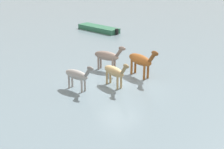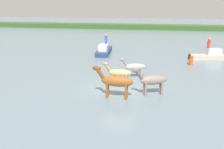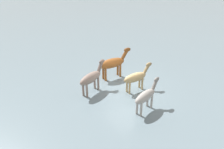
{
  "view_description": "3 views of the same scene",
  "coord_description": "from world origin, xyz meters",
  "views": [
    {
      "loc": [
        -12.7,
        10.8,
        7.09
      ],
      "look_at": [
        -0.33,
        0.83,
        0.85
      ],
      "focal_mm": 46.84,
      "sensor_mm": 36.0,
      "label": 1
    },
    {
      "loc": [
        2.22,
        -14.02,
        5.48
      ],
      "look_at": [
        -0.76,
        0.6,
        0.79
      ],
      "focal_mm": 33.98,
      "sensor_mm": 36.0,
      "label": 2
    },
    {
      "loc": [
        7.73,
        9.81,
        7.14
      ],
      "look_at": [
        0.95,
        -0.35,
        1.08
      ],
      "focal_mm": 34.69,
      "sensor_mm": 36.0,
      "label": 3
    }
  ],
  "objects": [
    {
      "name": "ground_plane",
      "position": [
        0.0,
        0.0,
        0.0
      ],
      "size": [
        215.73,
        215.73,
        0.0
      ],
      "primitive_type": "plane",
      "color": "slate"
    },
    {
      "name": "distant_shoreline",
      "position": [
        0.0,
        45.46,
        0.0
      ],
      "size": [
        194.16,
        6.0,
        2.4
      ],
      "primitive_type": "cube",
      "color": "#315224",
      "rests_on": "ground_plane"
    },
    {
      "name": "horse_rear_stallion",
      "position": [
        -0.26,
        0.57,
        0.94
      ],
      "size": [
        2.18,
        0.52,
        1.7
      ],
      "rotation": [
        0.0,
        0.0,
        3.13
      ],
      "color": "tan",
      "rests_on": "ground_plane"
    },
    {
      "name": "horse_mid_herd",
      "position": [
        2.19,
        -0.8,
        1.02
      ],
      "size": [
        2.35,
        1.23,
        1.86
      ],
      "rotation": [
        0.0,
        0.0,
        3.52
      ],
      "color": "gray",
      "rests_on": "ground_plane"
    },
    {
      "name": "horse_pinto_flank",
      "position": [
        0.7,
        2.56,
        0.92
      ],
      "size": [
        2.16,
        0.9,
        1.67
      ],
      "rotation": [
        0.0,
        0.0,
        3.39
      ],
      "color": "#9E9993",
      "rests_on": "ground_plane"
    },
    {
      "name": "horse_gray_outer",
      "position": [
        -0.07,
        -1.76,
        1.12
      ],
      "size": [
        2.61,
        0.67,
        2.03
      ],
      "rotation": [
        0.0,
        0.0,
        3.11
      ],
      "color": "brown",
      "rests_on": "ground_plane"
    },
    {
      "name": "boat_launch_far",
      "position": [
        -4.02,
        11.56,
        0.32
      ],
      "size": [
        2.01,
        5.57,
        1.36
      ],
      "rotation": [
        0.0,
        0.0,
        4.81
      ],
      "color": "navy",
      "rests_on": "ground_plane"
    },
    {
      "name": "boat_dinghy_port",
      "position": [
        8.3,
        10.98,
        0.31
      ],
      "size": [
        4.39,
        2.0,
        1.32
      ],
      "rotation": [
        0.0,
        0.0,
        0.21
      ],
      "color": "#B7AD93",
      "rests_on": "ground_plane"
    },
    {
      "name": "person_helmsman_aft",
      "position": [
        -3.79,
        11.66,
        1.76
      ],
      "size": [
        0.32,
        0.32,
        1.19
      ],
      "color": "#2D51B2",
      "rests_on": "boat_launch_far"
    },
    {
      "name": "person_watcher_seated",
      "position": [
        8.08,
        11.1,
        1.72
      ],
      "size": [
        0.32,
        0.32,
        1.19
      ],
      "color": "red",
      "rests_on": "boat_dinghy_port"
    },
    {
      "name": "buoy_channel_marker",
      "position": [
        5.87,
        7.75,
        0.51
      ],
      "size": [
        0.36,
        0.36,
        1.14
      ],
      "color": "#E54C19",
      "rests_on": "ground_plane"
    }
  ]
}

